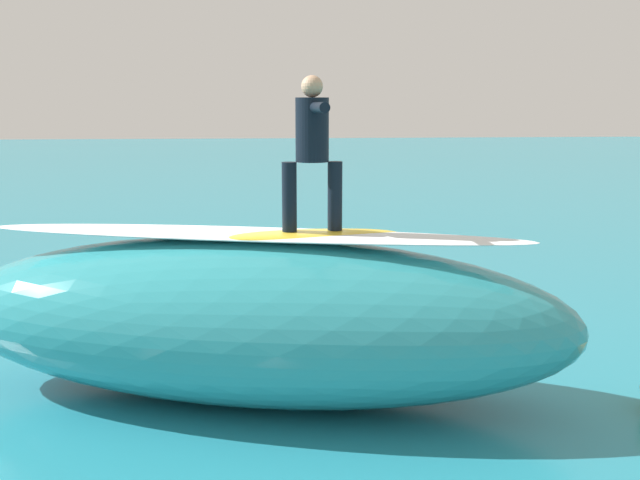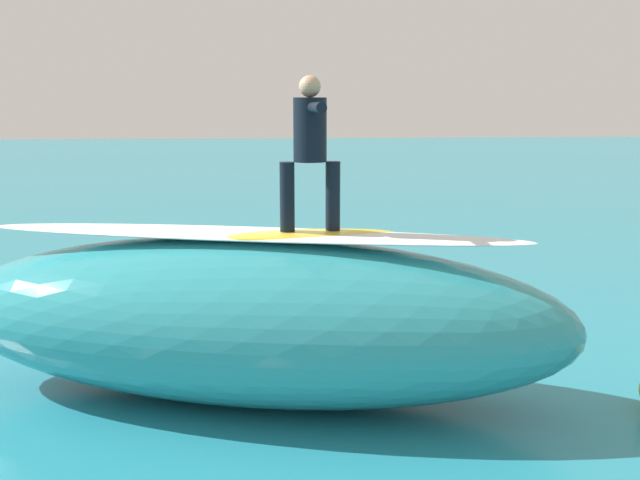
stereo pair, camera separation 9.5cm
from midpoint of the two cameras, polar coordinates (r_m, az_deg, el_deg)
The scene contains 7 objects.
ground_plane at distance 10.38m, azimuth -5.32°, elevation -7.43°, with size 120.00×120.00×0.00m, color teal.
wave_crest at distance 8.06m, azimuth -5.51°, elevation -6.08°, with size 6.93×2.29×1.78m, color teal.
wave_foam_lip at distance 7.85m, azimuth -5.63°, elevation 0.45°, with size 5.89×0.80×0.08m, color white.
surfboard_riding at distance 7.70m, azimuth -0.95°, elevation 0.37°, with size 1.84×0.54×0.10m, color yellow.
surfer_riding at distance 7.60m, azimuth -0.97°, elevation 7.57°, with size 0.63×1.50×1.58m.
surfboard_paddling at distance 12.56m, azimuth 0.15°, elevation -4.01°, with size 2.06×0.51×0.09m, color silver.
surfer_paddling at distance 12.63m, azimuth -0.20°, elevation -3.08°, with size 1.04×1.67×0.32m.
Camera 1 is at (0.08, 9.88, 3.17)m, focal length 41.67 mm.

